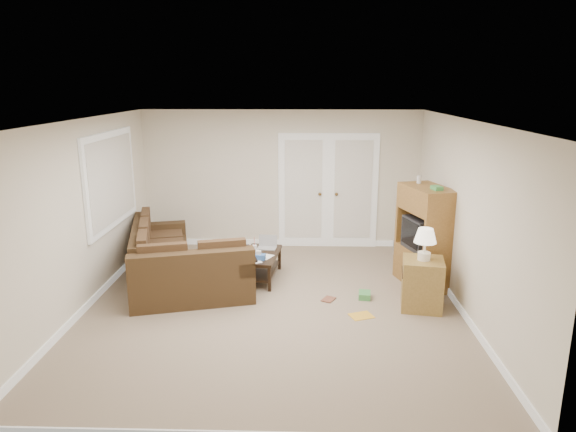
{
  "coord_description": "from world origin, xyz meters",
  "views": [
    {
      "loc": [
        0.4,
        -6.45,
        2.93
      ],
      "look_at": [
        0.18,
        0.66,
        1.1
      ],
      "focal_mm": 32.0,
      "sensor_mm": 36.0,
      "label": 1
    }
  ],
  "objects_px": {
    "sectional_sofa": "(173,265)",
    "tv_armoire": "(425,236)",
    "coffee_table": "(261,265)",
    "side_cabinet": "(422,280)"
  },
  "relations": [
    {
      "from": "sectional_sofa",
      "to": "coffee_table",
      "type": "xyz_separation_m",
      "value": [
        1.3,
        0.28,
        -0.08
      ]
    },
    {
      "from": "coffee_table",
      "to": "side_cabinet",
      "type": "height_order",
      "value": "side_cabinet"
    },
    {
      "from": "sectional_sofa",
      "to": "tv_armoire",
      "type": "xyz_separation_m",
      "value": [
        3.73,
        0.12,
        0.45
      ]
    },
    {
      "from": "sectional_sofa",
      "to": "coffee_table",
      "type": "height_order",
      "value": "sectional_sofa"
    },
    {
      "from": "coffee_table",
      "to": "tv_armoire",
      "type": "relative_size",
      "value": 0.65
    },
    {
      "from": "coffee_table",
      "to": "sectional_sofa",
      "type": "bearing_deg",
      "value": -161.35
    },
    {
      "from": "tv_armoire",
      "to": "side_cabinet",
      "type": "relative_size",
      "value": 1.45
    },
    {
      "from": "sectional_sofa",
      "to": "tv_armoire",
      "type": "bearing_deg",
      "value": -13.09
    },
    {
      "from": "side_cabinet",
      "to": "sectional_sofa",
      "type": "bearing_deg",
      "value": 178.18
    },
    {
      "from": "sectional_sofa",
      "to": "side_cabinet",
      "type": "relative_size",
      "value": 2.41
    }
  ]
}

